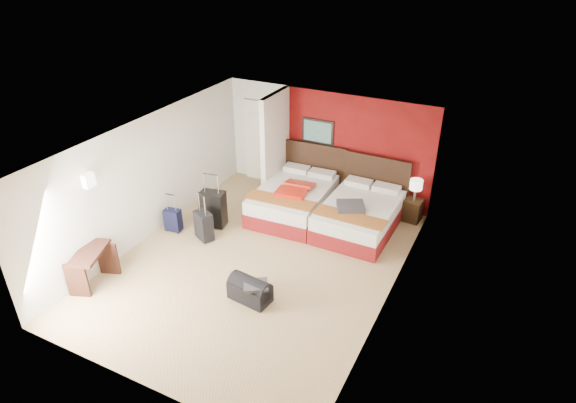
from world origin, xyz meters
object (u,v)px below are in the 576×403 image
Objects in this scene: suitcase_navy at (173,221)px; desk at (93,268)px; table_lamp at (415,190)px; bed_right at (359,217)px; red_suitcase_open at (295,189)px; suitcase_black at (213,210)px; suitcase_charcoal at (204,227)px; bed_left at (293,201)px; nightstand at (413,210)px; duffel_bag at (250,291)px.

desk reaches higher than suitcase_navy.
bed_right is at bearing -136.05° from table_lamp.
table_lamp is 5.18m from suitcase_navy.
desk is (-4.51, -4.76, -0.38)m from table_lamp.
red_suitcase_open is 1.79× the size of table_lamp.
suitcase_black is 1.31× the size of suitcase_charcoal.
desk is at bearing -133.45° from table_lamp.
bed_right is (1.54, 0.00, -0.01)m from bed_left.
nightstand is at bearing 24.27° from suitcase_navy.
suitcase_black is at bearing 129.86° from suitcase_charcoal.
suitcase_black reaches higher than bed_right.
desk reaches higher than bed_left.
suitcase_navy is at bearing -151.96° from suitcase_charcoal.
bed_left is 2.65m from table_lamp.
bed_left is 2.12m from suitcase_charcoal.
table_lamp is at bearing 24.27° from suitcase_navy.
suitcase_black reaches higher than desk.
red_suitcase_open is (0.10, -0.10, 0.37)m from bed_left.
nightstand is at bearing 17.27° from red_suitcase_open.
desk reaches higher than duffel_bag.
table_lamp is (2.36, 0.99, 0.06)m from red_suitcase_open.
table_lamp is 4.33m from suitcase_black.
red_suitcase_open reaches higher than bed_left.
duffel_bag is at bearing -115.14° from table_lamp.
nightstand is 0.49m from table_lamp.
nightstand is 4.50m from suitcase_charcoal.
desk reaches higher than suitcase_charcoal.
bed_left is 4.43× the size of suitcase_navy.
bed_right is 1.28m from nightstand.
bed_right is 1.49m from red_suitcase_open.
suitcase_navy is at bearing -145.76° from red_suitcase_open.
bed_right is 4.24× the size of table_lamp.
red_suitcase_open is (-1.44, -0.10, 0.38)m from bed_right.
desk is at bearing -154.64° from duffel_bag.
suitcase_navy is 0.55× the size of desk.
table_lamp is 0.63× the size of suitcase_black.
bed_right is at bearing 80.48° from duffel_bag.
suitcase_black reaches higher than suitcase_navy.
table_lamp is 6.57m from desk.
table_lamp reaches higher than suitcase_navy.
table_lamp reaches higher than suitcase_charcoal.
suitcase_charcoal is (-3.62, -2.66, -0.44)m from table_lamp.
red_suitcase_open is 2.56m from table_lamp.
bed_left is 3.54× the size of suitcase_charcoal.
nightstand is at bearing 17.18° from bed_left.
duffel_bag is at bearing -32.10° from suitcase_navy.
bed_right is 3.47× the size of suitcase_charcoal.
suitcase_navy reaches higher than duffel_bag.
suitcase_charcoal is 2.28m from desk.
suitcase_black reaches higher than nightstand.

